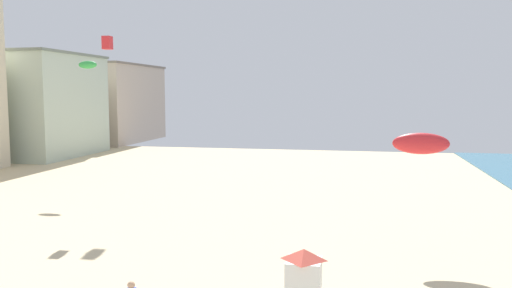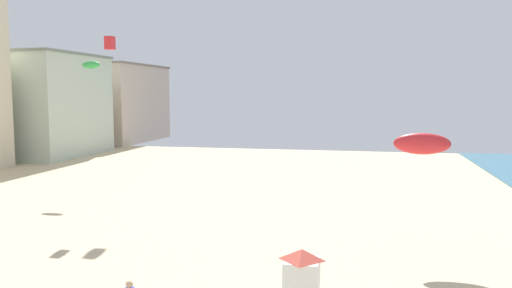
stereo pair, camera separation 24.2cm
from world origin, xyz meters
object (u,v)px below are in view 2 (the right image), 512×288
Objects in this scene: kite_green_parafoil at (91,65)px; kite_red_box at (110,43)px; kite_red_parafoil at (422,144)px; lifeguard_stand at (302,271)px.

kite_red_box reaches higher than kite_green_parafoil.
kite_red_parafoil is (23.42, -11.34, -4.52)m from kite_green_parafoil.
lifeguard_stand is 28.86m from kite_green_parafoil.
kite_red_box is 20.14m from kite_red_parafoil.
lifeguard_stand is at bearing -45.60° from kite_red_box.
kite_green_parafoil is 1.84× the size of kite_red_box.
kite_red_box reaches higher than kite_red_parafoil.
kite_green_parafoil is 0.59× the size of kite_red_parafoil.
kite_green_parafoil is at bearing 128.85° from kite_red_box.
kite_red_parafoil is (18.61, -5.37, -5.53)m from kite_red_box.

